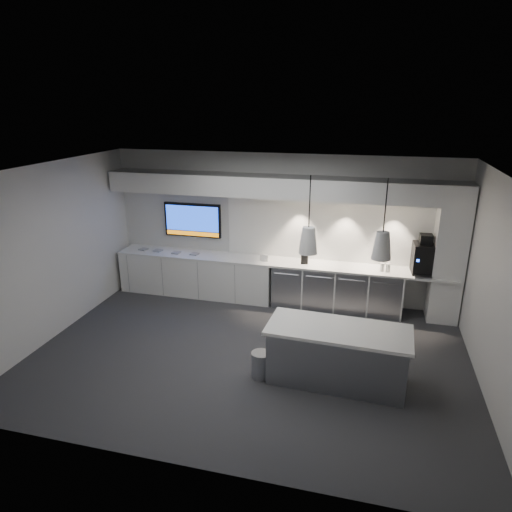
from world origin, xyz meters
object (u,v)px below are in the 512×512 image
(island, at_px, (337,355))
(coffee_machine, at_px, (424,257))
(bin, at_px, (261,365))
(wall_tv, at_px, (193,220))

(island, xyz_separation_m, coffee_machine, (1.33, 2.57, 0.77))
(island, bearing_deg, coffee_machine, 65.28)
(bin, bearing_deg, coffee_machine, 48.36)
(wall_tv, distance_m, island, 4.51)
(wall_tv, xyz_separation_m, island, (3.34, -2.82, -1.12))
(wall_tv, xyz_separation_m, bin, (2.23, -2.99, -1.36))
(wall_tv, bearing_deg, coffee_machine, -3.02)
(island, bearing_deg, bin, -168.36)
(bin, xyz_separation_m, coffee_machine, (2.44, 2.75, 1.00))
(wall_tv, distance_m, coffee_machine, 4.69)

